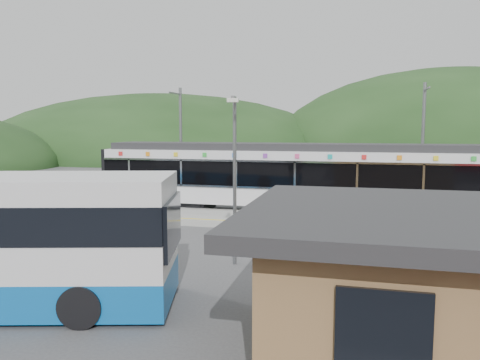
# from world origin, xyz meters

# --- Properties ---
(ground) EXTENTS (120.00, 120.00, 0.00)m
(ground) POSITION_xyz_m (0.00, 0.00, 0.00)
(ground) COLOR #4C4C4F
(ground) RESTS_ON ground
(hills) EXTENTS (146.00, 149.00, 26.00)m
(hills) POSITION_xyz_m (6.19, 5.29, 0.00)
(hills) COLOR #1E3D19
(hills) RESTS_ON ground
(platform) EXTENTS (26.00, 3.20, 0.30)m
(platform) POSITION_xyz_m (0.00, 3.30, 0.15)
(platform) COLOR #9E9E99
(platform) RESTS_ON ground
(yellow_line) EXTENTS (26.00, 0.10, 0.01)m
(yellow_line) POSITION_xyz_m (0.00, 2.00, 0.30)
(yellow_line) COLOR yellow
(yellow_line) RESTS_ON platform
(train) EXTENTS (20.44, 3.01, 3.74)m
(train) POSITION_xyz_m (0.11, 6.00, 2.06)
(train) COLOR black
(train) RESTS_ON ground
(catenary_mast_west) EXTENTS (0.18, 1.80, 7.00)m
(catenary_mast_west) POSITION_xyz_m (-7.00, 8.56, 3.65)
(catenary_mast_west) COLOR slate
(catenary_mast_west) RESTS_ON ground
(catenary_mast_east) EXTENTS (0.18, 1.80, 7.00)m
(catenary_mast_east) POSITION_xyz_m (7.00, 8.56, 3.65)
(catenary_mast_east) COLOR slate
(catenary_mast_east) RESTS_ON ground
(lamp_post) EXTENTS (0.38, 1.02, 5.58)m
(lamp_post) POSITION_xyz_m (-0.34, -3.80, 3.34)
(lamp_post) COLOR slate
(lamp_post) RESTS_ON ground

